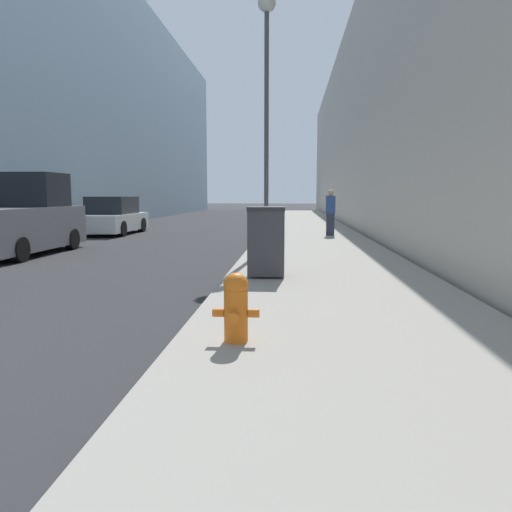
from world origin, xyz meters
The scene contains 9 objects.
sidewalk_right centered at (5.91, 18.00, 0.07)m, with size 3.99×60.00×0.15m.
building_left_glass centered at (-10.81, 26.00, 7.36)m, with size 12.00×60.00×14.73m.
building_right_stone centered at (14.00, 26.00, 5.36)m, with size 12.00×60.00×10.72m.
fire_hydrant centered at (4.59, 2.30, 0.53)m, with size 0.49×0.37×0.72m.
trash_bin centered at (4.70, 6.51, 0.82)m, with size 0.69×0.61×1.31m.
lamppost centered at (4.44, 11.40, 4.97)m, with size 0.49×0.49×6.92m.
pickup_truck centered at (-2.56, 10.80, 0.95)m, with size 2.16×4.83×2.32m.
parked_sedan_near centered at (-2.55, 18.34, 0.73)m, with size 1.92×4.52×1.61m.
pedestrian_on_sidewalk centered at (6.63, 16.37, 1.01)m, with size 0.35×0.23×1.73m.
Camera 1 is at (5.16, -2.74, 1.66)m, focal length 35.00 mm.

